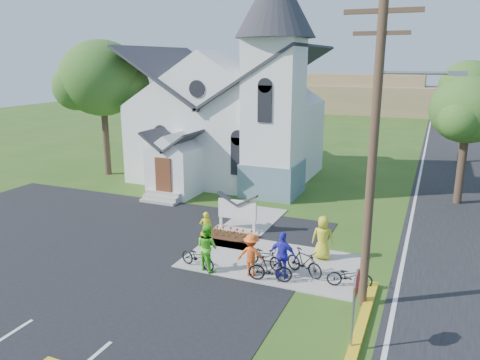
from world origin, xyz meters
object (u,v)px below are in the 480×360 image
at_px(bike_2, 264,256).
at_px(cyclist_4, 323,238).
at_px(cyclist_2, 283,255).
at_px(cyclist_3, 251,255).
at_px(bike_1, 270,269).
at_px(church_sign, 237,210).
at_px(cyclist_1, 207,247).
at_px(bike_4, 350,276).
at_px(bike_0, 198,257).
at_px(cyclist_0, 206,229).
at_px(stop_sign, 356,293).
at_px(bike_3, 304,262).
at_px(utility_pole, 376,144).

bearing_deg(bike_2, cyclist_4, -29.38).
height_order(cyclist_2, cyclist_3, cyclist_2).
xyz_separation_m(bike_1, cyclist_2, (0.32, 0.45, 0.41)).
xyz_separation_m(church_sign, cyclist_3, (2.35, -4.18, -0.17)).
xyz_separation_m(cyclist_1, cyclist_2, (2.86, 0.45, -0.02)).
bearing_deg(bike_4, cyclist_3, 85.88).
relative_size(bike_1, cyclist_3, 1.00).
distance_m(bike_0, bike_1, 2.95).
distance_m(cyclist_2, bike_4, 2.46).
distance_m(church_sign, bike_0, 4.44).
relative_size(cyclist_2, cyclist_4, 0.99).
bearing_deg(bike_2, bike_1, -130.74).
bearing_deg(cyclist_0, bike_4, 142.32).
bearing_deg(stop_sign, cyclist_1, 153.43).
bearing_deg(bike_3, cyclist_0, 100.41).
relative_size(stop_sign, cyclist_2, 1.40).
distance_m(church_sign, cyclist_2, 5.28).
bearing_deg(church_sign, cyclist_1, -81.77).
distance_m(cyclist_4, bike_4, 2.54).
height_order(cyclist_1, bike_2, cyclist_1).
relative_size(utility_pole, cyclist_0, 6.58).
bearing_deg(church_sign, stop_sign, -48.12).
bearing_deg(church_sign, bike_1, -54.21).
xyz_separation_m(bike_1, bike_4, (2.73, 0.68, -0.06)).
relative_size(cyclist_3, bike_4, 1.01).
relative_size(church_sign, bike_2, 1.25).
bearing_deg(bike_1, church_sign, 24.76).
distance_m(utility_pole, bike_4, 5.07).
bearing_deg(utility_pole, bike_3, 151.54).
height_order(stop_sign, cyclist_0, stop_sign).
bearing_deg(bike_0, cyclist_3, -68.58).
xyz_separation_m(utility_pole, cyclist_3, (-4.21, 0.52, -4.55)).
bearing_deg(cyclist_1, bike_3, -141.73).
bearing_deg(cyclist_1, cyclist_4, -122.18).
relative_size(bike_1, bike_2, 0.92).
relative_size(cyclist_1, bike_1, 1.14).
bearing_deg(bike_0, bike_4, -67.51).
height_order(cyclist_1, cyclist_4, cyclist_1).
bearing_deg(cyclist_3, cyclist_0, -41.43).
bearing_deg(bike_2, utility_pole, -89.48).
bearing_deg(utility_pole, bike_4, 124.06).
height_order(utility_pole, cyclist_0, utility_pole).
relative_size(cyclist_0, cyclist_3, 0.94).
bearing_deg(church_sign, utility_pole, -35.60).
relative_size(church_sign, bike_3, 1.32).
xyz_separation_m(cyclist_1, bike_3, (3.53, 1.00, -0.41)).
relative_size(utility_pole, stop_sign, 4.03).
bearing_deg(utility_pole, church_sign, 144.40).
bearing_deg(church_sign, cyclist_3, -60.68).
height_order(bike_1, cyclist_3, cyclist_3).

